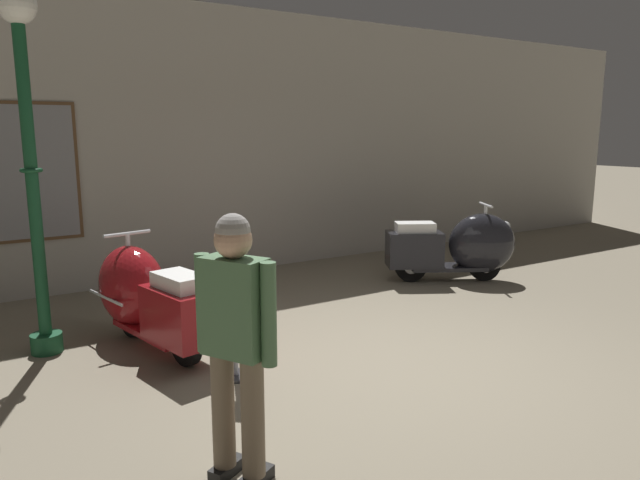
% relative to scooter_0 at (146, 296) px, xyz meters
% --- Properties ---
extents(ground_plane, '(60.00, 60.00, 0.00)m').
position_rel_scooter_0_xyz_m(ground_plane, '(1.70, -1.71, -0.49)').
color(ground_plane, gray).
extents(showroom_back_wall, '(18.00, 0.24, 3.72)m').
position_rel_scooter_0_xyz_m(showroom_back_wall, '(1.69, 2.44, 1.37)').
color(showroom_back_wall, '#ADA89E').
rests_on(showroom_back_wall, ground).
extents(scooter_0, '(0.83, 1.80, 1.06)m').
position_rel_scooter_0_xyz_m(scooter_0, '(0.00, 0.00, 0.00)').
color(scooter_0, black).
rests_on(scooter_0, ground).
extents(scooter_1, '(1.76, 1.28, 1.07)m').
position_rel_scooter_0_xyz_m(scooter_1, '(4.33, 0.15, 0.00)').
color(scooter_1, black).
rests_on(scooter_1, ground).
extents(lamppost, '(0.33, 0.33, 3.23)m').
position_rel_scooter_0_xyz_m(lamppost, '(-0.85, 0.31, 1.45)').
color(lamppost, '#144728').
rests_on(lamppost, ground).
extents(visitor_0, '(0.37, 0.48, 1.59)m').
position_rel_scooter_0_xyz_m(visitor_0, '(-0.20, -2.52, 0.44)').
color(visitor_0, black).
rests_on(visitor_0, ground).
extents(info_stanchion, '(0.35, 0.39, 1.11)m').
position_rel_scooter_0_xyz_m(info_stanchion, '(0.40, -1.15, -0.02)').
color(info_stanchion, '#333338').
rests_on(info_stanchion, ground).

